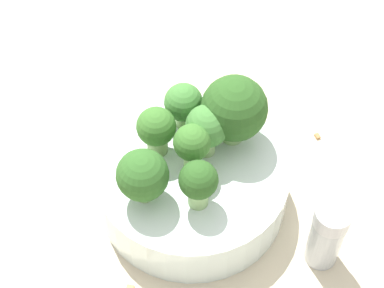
% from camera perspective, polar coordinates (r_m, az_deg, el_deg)
% --- Properties ---
extents(ground_plane, '(3.00, 3.00, 0.00)m').
position_cam_1_polar(ground_plane, '(0.61, -0.00, -4.91)').
color(ground_plane, beige).
extents(bowl, '(0.17, 0.17, 0.05)m').
position_cam_1_polar(bowl, '(0.59, -0.00, -3.59)').
color(bowl, silver).
rests_on(bowl, ground_plane).
extents(broccoli_floret_0, '(0.03, 0.03, 0.05)m').
position_cam_1_polar(broccoli_floret_0, '(0.54, -0.06, -0.33)').
color(broccoli_floret_0, '#84AD66').
rests_on(broccoli_floret_0, bowl).
extents(broccoli_floret_1, '(0.03, 0.03, 0.05)m').
position_cam_1_polar(broccoli_floret_1, '(0.52, 0.30, -3.47)').
color(broccoli_floret_1, '#8EB770').
rests_on(broccoli_floret_1, bowl).
extents(broccoli_floret_2, '(0.04, 0.04, 0.05)m').
position_cam_1_polar(broccoli_floret_2, '(0.56, -3.19, 1.33)').
color(broccoli_floret_2, '#7A9E5B').
rests_on(broccoli_floret_2, bowl).
extents(broccoli_floret_3, '(0.04, 0.04, 0.05)m').
position_cam_1_polar(broccoli_floret_3, '(0.53, -4.41, -2.83)').
color(broccoli_floret_3, '#84AD66').
rests_on(broccoli_floret_3, bowl).
extents(broccoli_floret_4, '(0.04, 0.04, 0.05)m').
position_cam_1_polar(broccoli_floret_4, '(0.58, -0.82, 3.58)').
color(broccoli_floret_4, '#84AD66').
rests_on(broccoli_floret_4, bowl).
extents(broccoli_floret_5, '(0.06, 0.06, 0.07)m').
position_cam_1_polar(broccoli_floret_5, '(0.56, 3.77, 3.09)').
color(broccoli_floret_5, '#8EB770').
rests_on(broccoli_floret_5, bowl).
extents(broccoli_floret_6, '(0.04, 0.04, 0.05)m').
position_cam_1_polar(broccoli_floret_6, '(0.55, 1.34, 1.44)').
color(broccoli_floret_6, '#8EB770').
rests_on(broccoli_floret_6, bowl).
extents(pepper_shaker, '(0.03, 0.03, 0.07)m').
position_cam_1_polar(pepper_shaker, '(0.56, 11.89, -7.91)').
color(pepper_shaker, '#B2B7BC').
rests_on(pepper_shaker, ground_plane).
extents(almond_crumb_1, '(0.01, 0.01, 0.01)m').
position_cam_1_polar(almond_crumb_1, '(0.66, 11.10, 0.76)').
color(almond_crumb_1, olive).
rests_on(almond_crumb_1, ground_plane).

